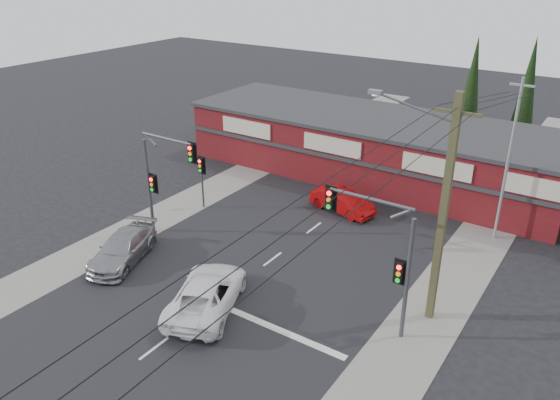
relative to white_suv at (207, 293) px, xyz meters
The scene contains 18 objects.
ground 2.10m from the white_suv, 88.88° to the left, with size 120.00×120.00×0.00m, color black.
road_strip 7.00m from the white_suv, 89.68° to the left, with size 14.00×70.00×0.01m, color black.
verge_left 10.98m from the white_suv, 140.58° to the left, with size 3.00×70.00×0.02m, color gray.
verge_right 11.04m from the white_suv, 39.17° to the left, with size 3.00×70.00×0.02m, color gray.
stop_line 3.65m from the white_suv, ahead, with size 6.50×0.35×0.01m, color silver.
white_suv is the anchor object (origin of this frame).
silver_suv 6.33m from the white_suv, behind, with size 2.01×4.94×1.43m, color #939698.
red_sedan 12.22m from the white_suv, 88.36° to the left, with size 1.46×4.19×1.38m, color #9F090A.
lane_dashes 7.27m from the white_suv, 89.70° to the left, with size 0.12×48.15×0.01m.
shop_building 19.01m from the white_suv, 92.89° to the left, with size 27.30×8.40×4.22m.
conifer_near 26.62m from the white_suv, 82.24° to the left, with size 1.80×1.80×9.25m.
conifer_far 29.21m from the white_suv, 75.87° to the left, with size 1.80×1.80×9.25m.
traffic_mast_left 8.15m from the white_suv, 148.21° to the left, with size 3.77×0.27×5.97m.
traffic_mast_right 8.15m from the white_suv, 23.22° to the left, with size 3.96×0.27×5.97m.
pedestal_signal 10.83m from the white_suv, 131.97° to the left, with size 0.55×0.27×3.38m.
utility_pole 10.79m from the white_suv, 30.47° to the left, with size 4.38×0.59×10.00m.
steel_pole 17.09m from the white_suv, 57.07° to the left, with size 1.20×0.16×9.00m.
power_lines 11.88m from the white_suv, ahead, with size 2.01×29.00×1.22m.
Camera 1 is at (14.01, -17.04, 14.67)m, focal length 35.00 mm.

